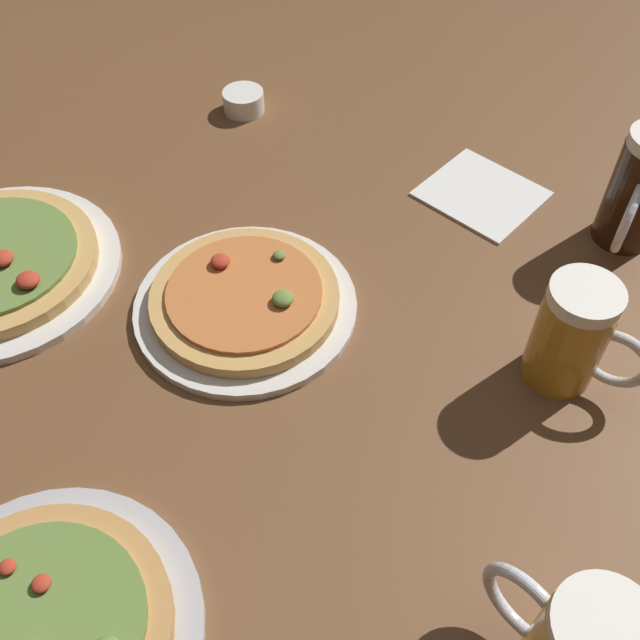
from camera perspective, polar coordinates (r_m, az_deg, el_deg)
The scene contains 7 objects.
ground_plane at distance 0.92m, azimuth -0.00°, elevation -1.39°, with size 2.40×2.40×0.03m, color brown.
pizza_plate_near at distance 0.77m, azimuth -20.99°, elevation -21.94°, with size 0.30×0.30×0.05m.
pizza_plate_far at distance 0.93m, azimuth -5.85°, elevation 1.50°, with size 0.28×0.28×0.05m.
beer_mug_amber at distance 1.06m, azimuth 23.60°, elevation 9.13°, with size 0.12×0.11×0.17m.
beer_mug_pale at distance 0.86m, azimuth 19.18°, elevation -1.18°, with size 0.10×0.12×0.14m.
ramekin_sauce at distance 1.26m, azimuth -5.98°, elevation 16.61°, with size 0.07×0.07×0.03m, color white.
napkin_folded at distance 1.12m, azimuth 12.50°, elevation 9.66°, with size 0.15×0.16×0.01m, color white.
Camera 1 is at (-0.22, -0.53, 0.71)m, focal length 41.04 mm.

